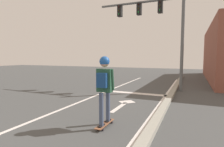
# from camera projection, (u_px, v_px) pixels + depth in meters

# --- Properties ---
(lane_line_center) EXTENTS (0.12, 20.00, 0.01)m
(lane_line_center) POSITION_uv_depth(u_px,v_px,m) (67.00, 107.00, 6.58)
(lane_line_center) COLOR silver
(lane_line_center) RESTS_ON ground
(lane_line_curbside) EXTENTS (0.12, 20.00, 0.01)m
(lane_line_curbside) POSITION_uv_depth(u_px,v_px,m) (150.00, 118.00, 5.40)
(lane_line_curbside) COLOR silver
(lane_line_curbside) RESTS_ON ground
(stop_bar) EXTENTS (3.11, 0.40, 0.01)m
(stop_bar) POSITION_uv_depth(u_px,v_px,m) (136.00, 93.00, 9.06)
(stop_bar) COLOR silver
(stop_bar) RESTS_ON ground
(lane_arrow_stem) EXTENTS (0.16, 1.40, 0.01)m
(lane_arrow_stem) POSITION_uv_depth(u_px,v_px,m) (119.00, 107.00, 6.56)
(lane_arrow_stem) COLOR silver
(lane_arrow_stem) RESTS_ON ground
(lane_arrow_head) EXTENTS (0.71, 0.71, 0.01)m
(lane_arrow_head) POSITION_uv_depth(u_px,v_px,m) (127.00, 102.00, 7.34)
(lane_arrow_head) COLOR silver
(lane_arrow_head) RESTS_ON ground
(curb_strip) EXTENTS (0.24, 24.00, 0.14)m
(curb_strip) POSITION_uv_depth(u_px,v_px,m) (158.00, 117.00, 5.29)
(curb_strip) COLOR #9C998C
(curb_strip) RESTS_ON ground
(skateboard) EXTENTS (0.20, 0.83, 0.08)m
(skateboard) POSITION_uv_depth(u_px,v_px,m) (105.00, 124.00, 4.75)
(skateboard) COLOR brown
(skateboard) RESTS_ON ground
(skater) EXTENTS (0.48, 0.63, 1.73)m
(skater) POSITION_uv_depth(u_px,v_px,m) (104.00, 81.00, 4.63)
(skater) COLOR #404E6C
(skater) RESTS_ON skateboard
(traffic_signal_mast) EXTENTS (4.64, 0.34, 5.19)m
(traffic_signal_mast) POSITION_uv_depth(u_px,v_px,m) (156.00, 20.00, 9.84)
(traffic_signal_mast) COLOR #5A5D5F
(traffic_signal_mast) RESTS_ON ground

